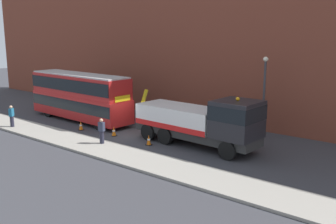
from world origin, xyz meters
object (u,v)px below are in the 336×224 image
at_px(traffic_cone_near_truck, 149,140).
at_px(pedestrian_bystander, 102,131).
at_px(recovery_tow_truck, 201,121).
at_px(double_decker_bus, 79,95).
at_px(traffic_cone_midway, 114,131).
at_px(pedestrian_onlooker, 12,116).
at_px(street_lamp, 264,90).
at_px(traffic_cone_near_bus, 81,126).

bearing_deg(traffic_cone_near_truck, pedestrian_bystander, -139.87).
bearing_deg(recovery_tow_truck, double_decker_bus, -177.63).
bearing_deg(pedestrian_bystander, recovery_tow_truck, -63.52).
relative_size(recovery_tow_truck, traffic_cone_midway, 14.16).
height_order(recovery_tow_truck, double_decker_bus, double_decker_bus).
relative_size(pedestrian_onlooker, street_lamp, 0.29).
bearing_deg(street_lamp, recovery_tow_truck, -114.18).
bearing_deg(recovery_tow_truck, street_lamp, 68.28).
bearing_deg(street_lamp, traffic_cone_near_bus, -149.78).
distance_m(traffic_cone_near_bus, traffic_cone_midway, 3.33).
bearing_deg(pedestrian_bystander, pedestrian_onlooker, 88.41).
bearing_deg(traffic_cone_midway, double_decker_bus, 163.71).
distance_m(pedestrian_onlooker, traffic_cone_midway, 8.72).
bearing_deg(recovery_tow_truck, traffic_cone_midway, -162.39).
bearing_deg(traffic_cone_near_bus, pedestrian_bystander, -21.70).
relative_size(recovery_tow_truck, pedestrian_bystander, 5.96).
xyz_separation_m(traffic_cone_near_truck, street_lamp, (5.09, 6.70, 3.13)).
bearing_deg(traffic_cone_midway, traffic_cone_near_truck, -2.25).
xyz_separation_m(recovery_tow_truck, traffic_cone_near_truck, (-2.94, -1.90, -1.42)).
bearing_deg(street_lamp, double_decker_bus, -162.04).
height_order(recovery_tow_truck, pedestrian_bystander, recovery_tow_truck).
xyz_separation_m(recovery_tow_truck, traffic_cone_near_bus, (-9.80, -2.16, -1.42)).
distance_m(traffic_cone_near_bus, street_lamp, 14.18).
xyz_separation_m(recovery_tow_truck, street_lamp, (2.15, 4.80, 1.71)).
bearing_deg(pedestrian_bystander, traffic_cone_midway, 17.95).
relative_size(double_decker_bus, traffic_cone_near_truck, 15.45).
bearing_deg(traffic_cone_near_truck, traffic_cone_near_bus, -177.80).
bearing_deg(recovery_tow_truck, traffic_cone_near_truck, -144.65).
distance_m(traffic_cone_near_bus, traffic_cone_near_truck, 6.86).
xyz_separation_m(pedestrian_onlooker, traffic_cone_midway, (7.96, 3.50, -0.64)).
height_order(pedestrian_onlooker, pedestrian_bystander, same).
distance_m(double_decker_bus, traffic_cone_near_bus, 4.01).
relative_size(pedestrian_bystander, traffic_cone_near_truck, 2.38).
bearing_deg(double_decker_bus, pedestrian_bystander, -26.19).
height_order(pedestrian_onlooker, traffic_cone_midway, pedestrian_onlooker).
relative_size(double_decker_bus, traffic_cone_near_bus, 15.45).
bearing_deg(pedestrian_bystander, street_lamp, -50.52).
distance_m(double_decker_bus, traffic_cone_near_truck, 10.02).
height_order(traffic_cone_near_bus, traffic_cone_midway, same).
bearing_deg(street_lamp, traffic_cone_near_truck, -127.24).
bearing_deg(double_decker_bus, traffic_cone_midway, -13.83).
relative_size(double_decker_bus, street_lamp, 1.91).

